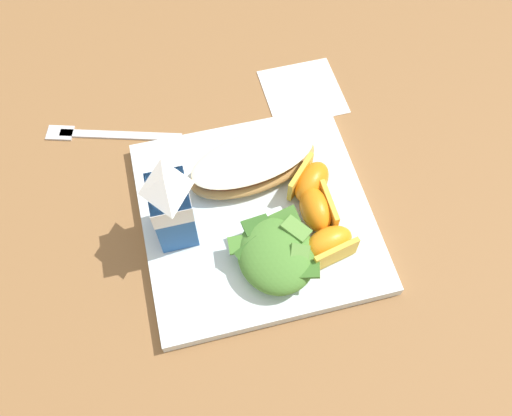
{
  "coord_description": "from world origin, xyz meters",
  "views": [
    {
      "loc": [
        -0.31,
        0.08,
        0.59
      ],
      "look_at": [
        0.0,
        0.0,
        0.03
      ],
      "focal_mm": 36.89,
      "sensor_mm": 36.0,
      "label": 1
    }
  ],
  "objects_px": {
    "white_plate": "(256,215)",
    "orange_wedge_rear": "(310,182)",
    "metal_fork": "(102,134)",
    "green_salad_pile": "(277,254)",
    "orange_wedge_middle": "(317,209)",
    "milk_carton": "(170,202)",
    "orange_wedge_front": "(329,245)",
    "cheesy_pizza_bread": "(253,163)",
    "paper_napkin": "(303,91)"
  },
  "relations": [
    {
      "from": "orange_wedge_middle",
      "to": "metal_fork",
      "type": "relative_size",
      "value": 0.33
    },
    {
      "from": "orange_wedge_middle",
      "to": "white_plate",
      "type": "bearing_deg",
      "value": 70.51
    },
    {
      "from": "green_salad_pile",
      "to": "white_plate",
      "type": "bearing_deg",
      "value": 5.54
    },
    {
      "from": "green_salad_pile",
      "to": "orange_wedge_middle",
      "type": "height_order",
      "value": "green_salad_pile"
    },
    {
      "from": "orange_wedge_front",
      "to": "paper_napkin",
      "type": "relative_size",
      "value": 0.6
    },
    {
      "from": "cheesy_pizza_bread",
      "to": "orange_wedge_rear",
      "type": "height_order",
      "value": "orange_wedge_rear"
    },
    {
      "from": "white_plate",
      "to": "metal_fork",
      "type": "distance_m",
      "value": 0.25
    },
    {
      "from": "orange_wedge_front",
      "to": "orange_wedge_middle",
      "type": "distance_m",
      "value": 0.05
    },
    {
      "from": "white_plate",
      "to": "orange_wedge_middle",
      "type": "distance_m",
      "value": 0.08
    },
    {
      "from": "cheesy_pizza_bread",
      "to": "orange_wedge_front",
      "type": "bearing_deg",
      "value": -156.4
    },
    {
      "from": "white_plate",
      "to": "milk_carton",
      "type": "relative_size",
      "value": 2.55
    },
    {
      "from": "cheesy_pizza_bread",
      "to": "orange_wedge_front",
      "type": "height_order",
      "value": "orange_wedge_front"
    },
    {
      "from": "white_plate",
      "to": "orange_wedge_rear",
      "type": "bearing_deg",
      "value": -78.59
    },
    {
      "from": "orange_wedge_front",
      "to": "orange_wedge_rear",
      "type": "xyz_separation_m",
      "value": [
        0.09,
        -0.0,
        0.0
      ]
    },
    {
      "from": "white_plate",
      "to": "green_salad_pile",
      "type": "bearing_deg",
      "value": -174.46
    },
    {
      "from": "green_salad_pile",
      "to": "paper_napkin",
      "type": "height_order",
      "value": "green_salad_pile"
    },
    {
      "from": "milk_carton",
      "to": "orange_wedge_middle",
      "type": "bearing_deg",
      "value": -99.55
    },
    {
      "from": "orange_wedge_middle",
      "to": "orange_wedge_rear",
      "type": "distance_m",
      "value": 0.04
    },
    {
      "from": "orange_wedge_middle",
      "to": "metal_fork",
      "type": "distance_m",
      "value": 0.32
    },
    {
      "from": "orange_wedge_middle",
      "to": "metal_fork",
      "type": "bearing_deg",
      "value": 50.23
    },
    {
      "from": "white_plate",
      "to": "orange_wedge_rear",
      "type": "relative_size",
      "value": 4.11
    },
    {
      "from": "paper_napkin",
      "to": "metal_fork",
      "type": "relative_size",
      "value": 0.59
    },
    {
      "from": "green_salad_pile",
      "to": "orange_wedge_front",
      "type": "bearing_deg",
      "value": -92.9
    },
    {
      "from": "metal_fork",
      "to": "orange_wedge_front",
      "type": "bearing_deg",
      "value": -135.94
    },
    {
      "from": "orange_wedge_rear",
      "to": "metal_fork",
      "type": "relative_size",
      "value": 0.37
    },
    {
      "from": "green_salad_pile",
      "to": "metal_fork",
      "type": "height_order",
      "value": "green_salad_pile"
    },
    {
      "from": "cheesy_pizza_bread",
      "to": "orange_wedge_middle",
      "type": "distance_m",
      "value": 0.1
    },
    {
      "from": "milk_carton",
      "to": "metal_fork",
      "type": "height_order",
      "value": "milk_carton"
    },
    {
      "from": "white_plate",
      "to": "green_salad_pile",
      "type": "height_order",
      "value": "green_salad_pile"
    },
    {
      "from": "orange_wedge_rear",
      "to": "white_plate",
      "type": "bearing_deg",
      "value": 101.41
    },
    {
      "from": "cheesy_pizza_bread",
      "to": "orange_wedge_middle",
      "type": "height_order",
      "value": "orange_wedge_middle"
    },
    {
      "from": "cheesy_pizza_bread",
      "to": "orange_wedge_front",
      "type": "relative_size",
      "value": 2.73
    },
    {
      "from": "green_salad_pile",
      "to": "metal_fork",
      "type": "bearing_deg",
      "value": 36.13
    },
    {
      "from": "orange_wedge_middle",
      "to": "cheesy_pizza_bread",
      "type": "bearing_deg",
      "value": 34.82
    },
    {
      "from": "orange_wedge_middle",
      "to": "milk_carton",
      "type": "bearing_deg",
      "value": 80.45
    },
    {
      "from": "orange_wedge_rear",
      "to": "metal_fork",
      "type": "xyz_separation_m",
      "value": [
        0.16,
        0.25,
        -0.03
      ]
    },
    {
      "from": "metal_fork",
      "to": "cheesy_pizza_bread",
      "type": "bearing_deg",
      "value": -122.71
    },
    {
      "from": "paper_napkin",
      "to": "milk_carton",
      "type": "bearing_deg",
      "value": 130.45
    },
    {
      "from": "green_salad_pile",
      "to": "orange_wedge_rear",
      "type": "xyz_separation_m",
      "value": [
        0.08,
        -0.07,
        -0.0
      ]
    },
    {
      "from": "milk_carton",
      "to": "orange_wedge_rear",
      "type": "bearing_deg",
      "value": -86.28
    },
    {
      "from": "milk_carton",
      "to": "orange_wedge_rear",
      "type": "relative_size",
      "value": 1.61
    },
    {
      "from": "cheesy_pizza_bread",
      "to": "orange_wedge_rear",
      "type": "xyz_separation_m",
      "value": [
        -0.04,
        -0.06,
        0.0
      ]
    },
    {
      "from": "orange_wedge_rear",
      "to": "paper_napkin",
      "type": "bearing_deg",
      "value": -14.23
    },
    {
      "from": "white_plate",
      "to": "cheesy_pizza_bread",
      "type": "height_order",
      "value": "cheesy_pizza_bread"
    },
    {
      "from": "milk_carton",
      "to": "orange_wedge_rear",
      "type": "height_order",
      "value": "milk_carton"
    },
    {
      "from": "orange_wedge_middle",
      "to": "metal_fork",
      "type": "xyz_separation_m",
      "value": [
        0.2,
        0.24,
        -0.03
      ]
    },
    {
      "from": "white_plate",
      "to": "paper_napkin",
      "type": "xyz_separation_m",
      "value": [
        0.19,
        -0.12,
        -0.01
      ]
    },
    {
      "from": "green_salad_pile",
      "to": "paper_napkin",
      "type": "relative_size",
      "value": 0.91
    },
    {
      "from": "green_salad_pile",
      "to": "metal_fork",
      "type": "relative_size",
      "value": 0.54
    },
    {
      "from": "white_plate",
      "to": "metal_fork",
      "type": "relative_size",
      "value": 1.51
    }
  ]
}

